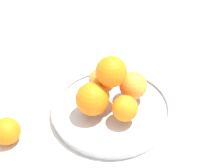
# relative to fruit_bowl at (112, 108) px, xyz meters

# --- Properties ---
(ground_plane) EXTENTS (4.00, 4.00, 0.00)m
(ground_plane) POSITION_rel_fruit_bowl_xyz_m (0.00, 0.00, -0.01)
(ground_plane) COLOR beige
(fruit_bowl) EXTENTS (0.31, 0.31, 0.03)m
(fruit_bowl) POSITION_rel_fruit_bowl_xyz_m (0.00, 0.00, 0.00)
(fruit_bowl) COLOR silver
(fruit_bowl) RESTS_ON ground_plane
(orange_pile) EXTENTS (0.17, 0.19, 0.14)m
(orange_pile) POSITION_rel_fruit_bowl_xyz_m (-0.00, -0.00, 0.06)
(orange_pile) COLOR orange
(orange_pile) RESTS_ON fruit_bowl
(stray_orange) EXTENTS (0.07, 0.07, 0.07)m
(stray_orange) POSITION_rel_fruit_bowl_xyz_m (0.06, -0.26, 0.02)
(stray_orange) COLOR orange
(stray_orange) RESTS_ON ground_plane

